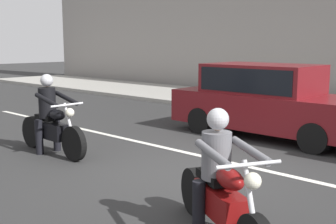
{
  "coord_description": "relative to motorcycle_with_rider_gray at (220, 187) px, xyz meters",
  "views": [
    {
      "loc": [
        4.55,
        -5.54,
        2.21
      ],
      "look_at": [
        -0.01,
        -0.63,
        1.12
      ],
      "focal_mm": 45.54,
      "sensor_mm": 36.0,
      "label": 1
    }
  ],
  "objects": [
    {
      "name": "ground_plane",
      "position": [
        -1.87,
        1.79,
        -0.62
      ],
      "size": [
        80.0,
        80.0,
        0.0
      ],
      "primitive_type": "plane",
      "color": "#2A2A2A"
    },
    {
      "name": "lane_marking_stripe",
      "position": [
        -1.65,
        2.69,
        -0.62
      ],
      "size": [
        18.0,
        0.14,
        0.01
      ],
      "primitive_type": "cube",
      "color": "silver",
      "rests_on": "ground_plane"
    },
    {
      "name": "motorcycle_with_rider_gray",
      "position": [
        0.0,
        0.0,
        0.0
      ],
      "size": [
        1.99,
        1.19,
        1.5
      ],
      "color": "black",
      "rests_on": "ground_plane"
    },
    {
      "name": "motorcycle_with_rider_black_leather",
      "position": [
        -4.75,
        0.8,
        0.03
      ],
      "size": [
        2.23,
        0.7,
        1.61
      ],
      "color": "black",
      "rests_on": "ground_plane"
    },
    {
      "name": "parked_sedan_maroon",
      "position": [
        -2.41,
        5.18,
        0.27
      ],
      "size": [
        4.7,
        1.82,
        1.72
      ],
      "color": "maroon",
      "rests_on": "ground_plane"
    }
  ]
}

